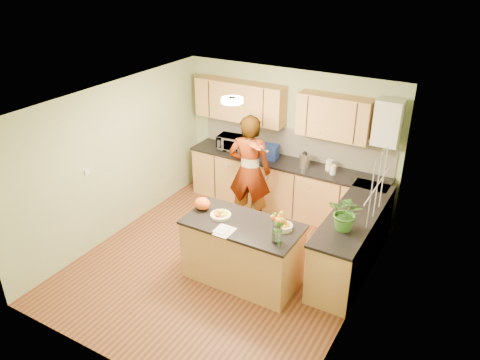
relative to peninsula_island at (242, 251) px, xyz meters
The scene contains 28 objects.
floor 0.66m from the peninsula_island, 157.64° to the left, with size 4.50×4.50×0.00m, color #542B18.
ceiling 2.09m from the peninsula_island, 157.64° to the left, with size 4.00×4.50×0.02m, color white.
wall_back 2.59m from the peninsula_island, 100.22° to the left, with size 4.00×0.02×2.50m, color #91A676.
wall_front 2.26m from the peninsula_island, 101.95° to the right, with size 4.00×0.02×2.50m, color #91A676.
wall_left 2.57m from the peninsula_island, behind, with size 0.02×4.50×2.50m, color #91A676.
wall_right 1.76m from the peninsula_island, ahead, with size 0.02×4.50×2.50m, color #91A676.
back_counter 2.16m from the peninsula_island, 99.02° to the left, with size 3.64×0.62×0.94m.
right_counter 1.63m from the peninsula_island, 39.24° to the left, with size 0.62×2.24×0.94m.
splashback 2.55m from the peninsula_island, 97.97° to the left, with size 3.60×0.02×0.52m, color white.
upper_cabinets 2.72m from the peninsula_island, 105.20° to the left, with size 3.20×0.34×0.70m.
boiler 2.97m from the peninsula_island, 60.93° to the left, with size 0.40×0.30×0.86m.
window_right 2.05m from the peninsula_island, 26.65° to the left, with size 0.01×1.30×1.05m.
light_switch 2.60m from the peninsula_island, behind, with size 0.02×0.09×0.09m, color white.
ceiling_lamp 2.10m from the peninsula_island, 132.37° to the left, with size 0.30×0.30×0.07m.
peninsula_island is the anchor object (origin of this frame).
fruit_dish 0.61m from the peninsula_island, behind, with size 0.29×0.29×0.10m.
orange_bowl 0.77m from the peninsula_island, 15.26° to the left, with size 0.23×0.23×0.14m.
flower_vase 1.02m from the peninsula_island, 16.70° to the right, with size 0.28×0.28×0.51m.
orange_bag 0.88m from the peninsula_island, behind, with size 0.24×0.20×0.18m, color #FF5F15.
papers 0.56m from the peninsula_island, 108.43° to the right, with size 0.21×0.29×0.01m, color silver.
violinist 1.63m from the peninsula_island, 115.30° to the left, with size 0.71×0.47×1.96m, color #DEA088.
violin 1.68m from the peninsula_island, 111.37° to the left, with size 0.58×0.23×0.12m, color #551605, non-canonical shape.
microwave 2.66m from the peninsula_island, 124.13° to the left, with size 0.49×0.33×0.27m, color white.
blue_box 2.31m from the peninsula_island, 107.54° to the left, with size 0.32×0.23×0.25m, color navy.
kettle 2.18m from the peninsula_island, 89.48° to the left, with size 0.18×0.18×0.33m.
jar_cream 2.29m from the peninsula_island, 78.82° to the left, with size 0.12×0.12×0.19m, color beige.
jar_white 2.20m from the peninsula_island, 75.33° to the left, with size 0.10×0.10×0.16m, color white.
potted_plant 1.55m from the peninsula_island, 22.73° to the left, with size 0.45×0.39×0.50m, color #387326.
Camera 1 is at (3.12, -4.91, 4.28)m, focal length 35.00 mm.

